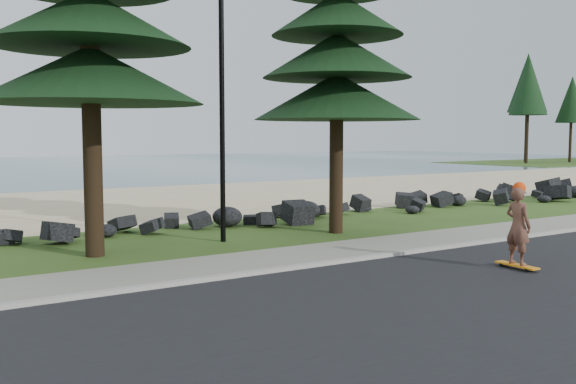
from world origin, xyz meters
TOP-DOWN VIEW (x-y plane):
  - ground at (0.00, 0.00)m, footprint 160.00×160.00m
  - road at (0.00, -4.50)m, footprint 160.00×7.00m
  - kerb at (0.00, -0.90)m, footprint 160.00×0.20m
  - sidewalk at (0.00, 0.20)m, footprint 160.00×2.00m
  - beach_sand at (0.00, 14.50)m, footprint 160.00×15.00m
  - seawall_boulders at (0.00, 5.60)m, footprint 60.00×2.40m
  - lamp_post at (0.00, 3.20)m, footprint 0.25×0.14m
  - skateboarder at (3.53, -3.47)m, footprint 0.43×1.01m

SIDE VIEW (x-z plane):
  - ground at x=0.00m, z-range 0.00..0.00m
  - seawall_boulders at x=0.00m, z-range -0.55..0.55m
  - beach_sand at x=0.00m, z-range 0.00..0.01m
  - road at x=0.00m, z-range 0.00..0.02m
  - sidewalk at x=0.00m, z-range 0.00..0.08m
  - kerb at x=0.00m, z-range 0.00..0.10m
  - skateboarder at x=3.53m, z-range 0.01..1.86m
  - lamp_post at x=0.00m, z-range 0.06..8.20m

